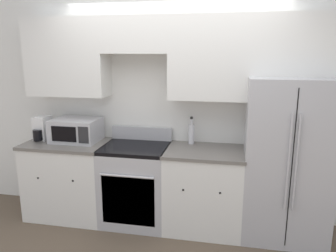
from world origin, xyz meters
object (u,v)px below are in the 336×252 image
(refrigerator, at_px, (285,158))
(microwave, at_px, (76,130))
(bottle, at_px, (191,133))
(oven_range, at_px, (136,184))

(refrigerator, xyz_separation_m, microwave, (-2.38, 0.00, 0.19))
(bottle, bearing_deg, microwave, -173.62)
(refrigerator, bearing_deg, oven_range, -177.52)
(oven_range, bearing_deg, microwave, 174.25)
(oven_range, relative_size, bottle, 3.40)
(refrigerator, height_order, microwave, refrigerator)
(refrigerator, distance_m, microwave, 2.38)
(microwave, relative_size, bottle, 1.70)
(bottle, bearing_deg, refrigerator, -8.62)
(microwave, xyz_separation_m, bottle, (1.35, 0.15, -0.01))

